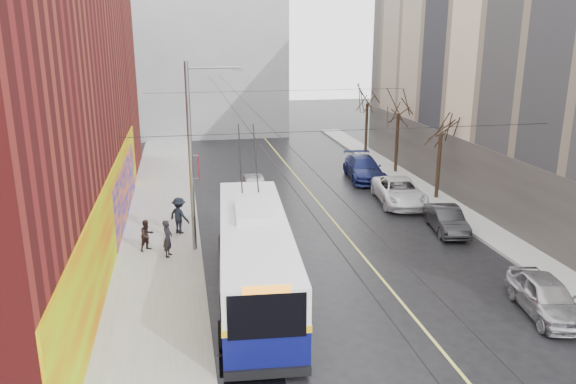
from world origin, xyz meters
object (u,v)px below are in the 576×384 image
streetlight_pole (194,153)px  pedestrian_b (147,235)px  pedestrian_a (168,238)px  tree_near (442,121)px  following_car (254,187)px  pedestrian_c (179,215)px  trolleybus (255,255)px  tree_far (368,94)px  tree_mid (399,103)px  parked_car_c (399,191)px  parked_car_b (447,219)px  parked_car_a (546,296)px  parked_car_d (364,168)px

streetlight_pole → pedestrian_b: size_ratio=5.92×
streetlight_pole → pedestrian_a: 4.12m
tree_near → pedestrian_b: tree_near is taller
following_car → pedestrian_c: (-4.72, -6.07, 0.35)m
pedestrian_b → tree_near: bearing=-20.8°
trolleybus → following_car: (1.76, 13.43, -0.89)m
tree_far → following_car: (-11.26, -11.53, -4.39)m
tree_near → tree_mid: (0.00, 7.00, 0.28)m
following_car → tree_near: bearing=-10.5°
parked_car_c → pedestrian_a: (-13.88, -6.34, 0.26)m
tree_near → trolleybus: size_ratio=0.51×
pedestrian_c → parked_car_c: bearing=-122.0°
parked_car_c → pedestrian_c: size_ratio=2.88×
streetlight_pole → pedestrian_b: 4.61m
tree_far → streetlight_pole: bearing=-127.1°
tree_far → parked_car_b: bearing=-96.1°
pedestrian_a → tree_far: bearing=-23.7°
trolleybus → pedestrian_b: 6.92m
parked_car_a → parked_car_b: (0.50, 9.14, -0.06)m
tree_near → parked_car_a: (-2.59, -14.76, -4.25)m
trolleybus → parked_car_b: trolleybus is taller
tree_far → pedestrian_b: size_ratio=4.32×
tree_far → parked_car_c: bearing=-100.5°
parked_car_a → parked_car_d: 20.47m
streetlight_pole → tree_mid: size_ratio=1.35×
streetlight_pole → trolleybus: streetlight_pole is taller
trolleybus → parked_car_b: (10.94, 5.34, -0.98)m
tree_far → trolleybus: tree_far is taller
tree_mid → tree_far: (0.00, 7.00, -0.11)m
parked_car_c → pedestrian_b: bearing=-152.8°
following_car → pedestrian_c: 7.70m
parked_car_b → pedestrian_b: (-15.43, -0.13, 0.24)m
parked_car_c → pedestrian_c: 13.73m
tree_far → parked_car_c: size_ratio=1.19×
tree_near → pedestrian_c: (-15.98, -3.61, -3.87)m
parked_car_b → following_car: 12.23m
streetlight_pole → parked_car_b: size_ratio=2.23×
parked_car_c → following_car: 9.06m
tree_near → pedestrian_c: tree_near is taller
pedestrian_a → pedestrian_c: bearing=4.7°
tree_near → tree_mid: 7.01m
following_car → pedestrian_a: (-5.27, -9.14, 0.27)m
pedestrian_a → parked_car_c: bearing=-50.6°
streetlight_pole → tree_near: (15.14, 6.00, 0.13)m
parked_car_c → parked_car_d: 6.06m
tree_near → following_car: tree_near is taller
tree_mid → pedestrian_a: tree_mid is taller
parked_car_a → pedestrian_a: 16.12m
parked_car_d → following_car: 8.93m
parked_car_c → following_car: (-8.61, 2.80, -0.01)m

